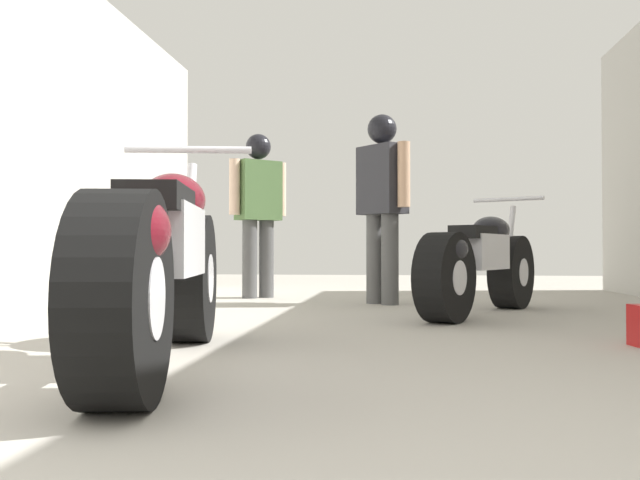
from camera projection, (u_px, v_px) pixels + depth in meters
ground_plane at (380, 324)px, 4.43m from camera, size 18.02×18.02×0.00m
garage_partition_left at (2, 116)px, 4.76m from camera, size 0.08×8.26×2.85m
motorcycle_maroon_cruiser at (163, 263)px, 2.74m from camera, size 0.72×2.18×1.02m
motorcycle_black_naked at (480, 264)px, 5.01m from camera, size 1.09×1.84×0.92m
mechanic_in_blue at (258, 200)px, 6.89m from camera, size 0.56×0.52×1.67m
mechanic_with_helmet at (382, 190)px, 6.06m from camera, size 0.54×0.56×1.71m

